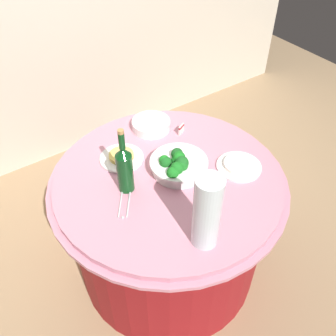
{
  "coord_description": "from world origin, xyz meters",
  "views": [
    {
      "loc": [
        -0.73,
        -1.05,
        1.98
      ],
      "look_at": [
        0.0,
        0.0,
        0.79
      ],
      "focal_mm": 39.74,
      "sensor_mm": 36.0,
      "label": 1
    }
  ],
  "objects_px": {
    "broccoli_bowl": "(178,165)",
    "label_placard_front": "(181,129)",
    "food_plate_noodles": "(122,157)",
    "serving_tongs": "(124,205)",
    "plate_stack": "(151,125)",
    "wine_bottle": "(125,168)",
    "food_plate_rice": "(239,166)",
    "decorative_fruit_vase": "(207,216)"
  },
  "relations": [
    {
      "from": "plate_stack",
      "to": "serving_tongs",
      "type": "xyz_separation_m",
      "value": [
        -0.4,
        -0.41,
        -0.02
      ]
    },
    {
      "from": "food_plate_rice",
      "to": "label_placard_front",
      "type": "height_order",
      "value": "label_placard_front"
    },
    {
      "from": "plate_stack",
      "to": "wine_bottle",
      "type": "bearing_deg",
      "value": -136.64
    },
    {
      "from": "wine_bottle",
      "to": "food_plate_noodles",
      "type": "height_order",
      "value": "wine_bottle"
    },
    {
      "from": "plate_stack",
      "to": "food_plate_noodles",
      "type": "distance_m",
      "value": 0.29
    },
    {
      "from": "decorative_fruit_vase",
      "to": "wine_bottle",
      "type": "bearing_deg",
      "value": 104.76
    },
    {
      "from": "plate_stack",
      "to": "wine_bottle",
      "type": "xyz_separation_m",
      "value": [
        -0.34,
        -0.32,
        0.1
      ]
    },
    {
      "from": "food_plate_noodles",
      "to": "food_plate_rice",
      "type": "relative_size",
      "value": 1.0
    },
    {
      "from": "food_plate_rice",
      "to": "decorative_fruit_vase",
      "type": "bearing_deg",
      "value": -149.59
    },
    {
      "from": "decorative_fruit_vase",
      "to": "label_placard_front",
      "type": "height_order",
      "value": "decorative_fruit_vase"
    },
    {
      "from": "broccoli_bowl",
      "to": "food_plate_noodles",
      "type": "relative_size",
      "value": 1.27
    },
    {
      "from": "broccoli_bowl",
      "to": "decorative_fruit_vase",
      "type": "height_order",
      "value": "decorative_fruit_vase"
    },
    {
      "from": "food_plate_noodles",
      "to": "food_plate_rice",
      "type": "height_order",
      "value": "food_plate_noodles"
    },
    {
      "from": "broccoli_bowl",
      "to": "label_placard_front",
      "type": "xyz_separation_m",
      "value": [
        0.19,
        0.24,
        -0.01
      ]
    },
    {
      "from": "serving_tongs",
      "to": "food_plate_noodles",
      "type": "relative_size",
      "value": 0.71
    },
    {
      "from": "broccoli_bowl",
      "to": "serving_tongs",
      "type": "height_order",
      "value": "broccoli_bowl"
    },
    {
      "from": "plate_stack",
      "to": "decorative_fruit_vase",
      "type": "xyz_separation_m",
      "value": [
        -0.23,
        -0.75,
        0.12
      ]
    },
    {
      "from": "food_plate_rice",
      "to": "label_placard_front",
      "type": "relative_size",
      "value": 4.0
    },
    {
      "from": "serving_tongs",
      "to": "food_plate_rice",
      "type": "height_order",
      "value": "food_plate_rice"
    },
    {
      "from": "plate_stack",
      "to": "food_plate_noodles",
      "type": "bearing_deg",
      "value": -153.36
    },
    {
      "from": "broccoli_bowl",
      "to": "plate_stack",
      "type": "relative_size",
      "value": 1.33
    },
    {
      "from": "broccoli_bowl",
      "to": "plate_stack",
      "type": "height_order",
      "value": "broccoli_bowl"
    },
    {
      "from": "serving_tongs",
      "to": "label_placard_front",
      "type": "xyz_separation_m",
      "value": [
        0.51,
        0.28,
        0.03
      ]
    },
    {
      "from": "broccoli_bowl",
      "to": "serving_tongs",
      "type": "xyz_separation_m",
      "value": [
        -0.32,
        -0.04,
        -0.04
      ]
    },
    {
      "from": "serving_tongs",
      "to": "food_plate_rice",
      "type": "xyz_separation_m",
      "value": [
        0.59,
        -0.1,
        0.01
      ]
    },
    {
      "from": "plate_stack",
      "to": "wine_bottle",
      "type": "height_order",
      "value": "wine_bottle"
    },
    {
      "from": "broccoli_bowl",
      "to": "decorative_fruit_vase",
      "type": "xyz_separation_m",
      "value": [
        -0.15,
        -0.39,
        0.1
      ]
    },
    {
      "from": "decorative_fruit_vase",
      "to": "food_plate_rice",
      "type": "relative_size",
      "value": 1.55
    },
    {
      "from": "wine_bottle",
      "to": "food_plate_noodles",
      "type": "distance_m",
      "value": 0.24
    },
    {
      "from": "food_plate_noodles",
      "to": "wine_bottle",
      "type": "bearing_deg",
      "value": -112.91
    },
    {
      "from": "broccoli_bowl",
      "to": "label_placard_front",
      "type": "bearing_deg",
      "value": 50.84
    },
    {
      "from": "plate_stack",
      "to": "label_placard_front",
      "type": "relative_size",
      "value": 3.82
    },
    {
      "from": "plate_stack",
      "to": "label_placard_front",
      "type": "height_order",
      "value": "label_placard_front"
    },
    {
      "from": "serving_tongs",
      "to": "broccoli_bowl",
      "type": "bearing_deg",
      "value": 7.44
    },
    {
      "from": "food_plate_noodles",
      "to": "label_placard_front",
      "type": "relative_size",
      "value": 4.0
    },
    {
      "from": "broccoli_bowl",
      "to": "wine_bottle",
      "type": "bearing_deg",
      "value": 170.22
    },
    {
      "from": "label_placard_front",
      "to": "food_plate_noodles",
      "type": "bearing_deg",
      "value": -179.94
    },
    {
      "from": "decorative_fruit_vase",
      "to": "food_plate_noodles",
      "type": "bearing_deg",
      "value": 92.97
    },
    {
      "from": "wine_bottle",
      "to": "decorative_fruit_vase",
      "type": "height_order",
      "value": "decorative_fruit_vase"
    },
    {
      "from": "serving_tongs",
      "to": "decorative_fruit_vase",
      "type": "bearing_deg",
      "value": -63.0
    },
    {
      "from": "serving_tongs",
      "to": "food_plate_rice",
      "type": "relative_size",
      "value": 0.71
    },
    {
      "from": "broccoli_bowl",
      "to": "food_plate_rice",
      "type": "xyz_separation_m",
      "value": [
        0.26,
        -0.14,
        -0.03
      ]
    }
  ]
}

